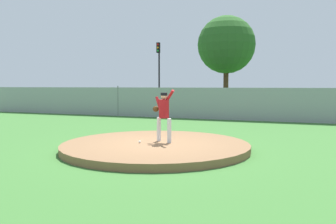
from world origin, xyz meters
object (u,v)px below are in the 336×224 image
at_px(pitcher_youth, 164,112).
at_px(parked_car_burgundy, 99,100).
at_px(parked_car_champagne, 143,101).
at_px(baseball, 140,142).
at_px(parked_car_slate, 288,103).
at_px(parked_car_charcoal, 185,101).
at_px(traffic_cone_orange, 218,112).
at_px(traffic_light_near, 159,64).
at_px(parked_car_navy, 333,104).

height_order(pitcher_youth, parked_car_burgundy, pitcher_youth).
bearing_deg(parked_car_champagne, baseball, -65.04).
xyz_separation_m(baseball, parked_car_champagne, (-6.67, 14.32, 0.56)).
bearing_deg(parked_car_slate, pitcher_youth, -103.27).
relative_size(pitcher_youth, parked_car_champagne, 0.36).
height_order(parked_car_charcoal, parked_car_burgundy, parked_car_charcoal).
bearing_deg(parked_car_slate, traffic_cone_orange, -159.10).
xyz_separation_m(pitcher_youth, parked_car_slate, (3.25, 13.79, -0.35)).
bearing_deg(traffic_light_near, parked_car_charcoal, -46.10).
bearing_deg(baseball, parked_car_burgundy, 126.54).
xyz_separation_m(parked_car_slate, traffic_light_near, (-11.06, 4.45, 3.04)).
height_order(parked_car_slate, traffic_light_near, traffic_light_near).
distance_m(traffic_cone_orange, traffic_light_near, 9.79).
bearing_deg(parked_car_champagne, parked_car_slate, -0.28).
relative_size(parked_car_slate, parked_car_champagne, 0.98).
bearing_deg(parked_car_charcoal, traffic_light_near, 133.90).
distance_m(parked_car_charcoal, parked_car_champagne, 3.23).
bearing_deg(parked_car_navy, parked_car_slate, -167.30).
bearing_deg(pitcher_youth, parked_car_burgundy, 129.06).
distance_m(parked_car_slate, parked_car_champagne, 10.53).
bearing_deg(parked_car_charcoal, parked_car_champagne, -170.40).
distance_m(baseball, traffic_cone_orange, 12.64).
relative_size(baseball, traffic_light_near, 0.01).
xyz_separation_m(parked_car_champagne, parked_car_navy, (13.23, 0.56, -0.01)).
height_order(pitcher_youth, traffic_cone_orange, pitcher_youth).
xyz_separation_m(parked_car_charcoal, parked_car_burgundy, (-7.08, -0.62, -0.01)).
bearing_deg(parked_car_burgundy, parked_car_navy, 2.12).
distance_m(parked_car_navy, traffic_cone_orange, 7.37).
relative_size(parked_car_champagne, traffic_light_near, 0.81).
xyz_separation_m(parked_car_slate, parked_car_burgundy, (-14.42, -0.03, -0.04)).
height_order(parked_car_burgundy, parked_car_navy, parked_car_navy).
relative_size(pitcher_youth, parked_car_burgundy, 0.37).
bearing_deg(traffic_light_near, parked_car_champagne, -83.14).
bearing_deg(parked_car_navy, parked_car_champagne, -177.59).
bearing_deg(traffic_cone_orange, parked_car_champagne, 164.80).
distance_m(parked_car_charcoal, traffic_cone_orange, 3.81).
relative_size(pitcher_youth, traffic_light_near, 0.29).
height_order(parked_car_slate, traffic_cone_orange, parked_car_slate).
distance_m(baseball, parked_car_charcoal, 15.27).
distance_m(pitcher_youth, traffic_light_near, 20.03).
distance_m(parked_car_champagne, parked_car_burgundy, 3.89).
bearing_deg(traffic_light_near, parked_car_burgundy, -126.87).
height_order(baseball, traffic_cone_orange, traffic_cone_orange).
bearing_deg(parked_car_champagne, pitcher_youth, -62.26).
height_order(parked_car_champagne, traffic_cone_orange, parked_car_champagne).
bearing_deg(parked_car_charcoal, pitcher_youth, -74.11).
height_order(parked_car_burgundy, traffic_cone_orange, parked_car_burgundy).
distance_m(parked_car_champagne, parked_car_navy, 13.24).
relative_size(parked_car_slate, traffic_light_near, 0.79).
relative_size(parked_car_navy, traffic_cone_orange, 8.72).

